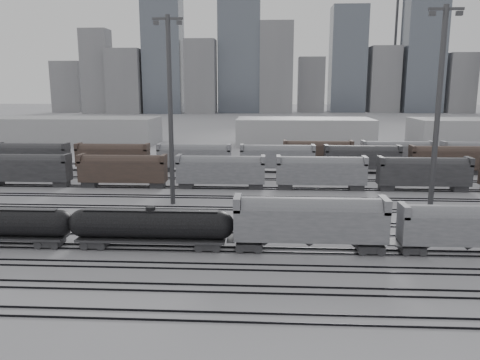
# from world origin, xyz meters

# --- Properties ---
(ground) EXTENTS (900.00, 900.00, 0.00)m
(ground) POSITION_xyz_m (0.00, 0.00, 0.00)
(ground) COLOR #B1B0B5
(ground) RESTS_ON ground
(tracks) EXTENTS (220.00, 71.50, 0.16)m
(tracks) POSITION_xyz_m (0.00, 17.50, 0.08)
(tracks) COLOR black
(tracks) RESTS_ON ground
(tank_car_b) EXTENTS (17.80, 2.97, 4.40)m
(tank_car_b) POSITION_xyz_m (-13.47, 1.00, 2.54)
(tank_car_b) COLOR #262629
(tank_car_b) RESTS_ON ground
(hopper_car_a) EXTENTS (15.89, 3.16, 5.68)m
(hopper_car_a) POSITION_xyz_m (3.31, 1.00, 3.51)
(hopper_car_a) COLOR #262629
(hopper_car_a) RESTS_ON ground
(hopper_car_b) EXTENTS (14.16, 2.81, 5.06)m
(hopper_car_b) POSITION_xyz_m (19.60, 1.00, 3.13)
(hopper_car_b) COLOR #262629
(hopper_car_b) RESTS_ON ground
(light_mast_b) EXTENTS (4.30, 0.69, 26.86)m
(light_mast_b) POSITION_xyz_m (-15.08, 20.62, 14.25)
(light_mast_b) COLOR #3C3C3F
(light_mast_b) RESTS_ON ground
(light_mast_c) EXTENTS (4.31, 0.69, 26.96)m
(light_mast_c) POSITION_xyz_m (20.48, 15.09, 14.30)
(light_mast_c) COLOR #3C3C3F
(light_mast_c) RESTS_ON ground
(bg_string_near) EXTENTS (151.00, 3.00, 5.60)m
(bg_string_near) POSITION_xyz_m (8.00, 32.00, 2.80)
(bg_string_near) COLOR gray
(bg_string_near) RESTS_ON ground
(bg_string_mid) EXTENTS (151.00, 3.00, 5.60)m
(bg_string_mid) POSITION_xyz_m (18.00, 48.00, 2.80)
(bg_string_mid) COLOR #262629
(bg_string_mid) RESTS_ON ground
(bg_string_far) EXTENTS (66.00, 3.00, 5.60)m
(bg_string_far) POSITION_xyz_m (35.50, 56.00, 2.80)
(bg_string_far) COLOR #4A372F
(bg_string_far) RESTS_ON ground
(warehouse_left) EXTENTS (50.00, 18.00, 8.00)m
(warehouse_left) POSITION_xyz_m (-60.00, 95.00, 4.00)
(warehouse_left) COLOR #ACACAF
(warehouse_left) RESTS_ON ground
(warehouse_mid) EXTENTS (40.00, 18.00, 8.00)m
(warehouse_mid) POSITION_xyz_m (10.00, 95.00, 4.00)
(warehouse_mid) COLOR #ACACAF
(warehouse_mid) RESTS_ON ground
(warehouse_right) EXTENTS (35.00, 18.00, 8.00)m
(warehouse_right) POSITION_xyz_m (60.00, 95.00, 4.00)
(warehouse_right) COLOR #ACACAF
(warehouse_right) RESTS_ON ground
(skyline) EXTENTS (316.00, 22.40, 95.00)m
(skyline) POSITION_xyz_m (10.84, 280.00, 34.73)
(skyline) COLOR gray
(skyline) RESTS_ON ground
(crane_left) EXTENTS (42.00, 1.80, 100.00)m
(crane_left) POSITION_xyz_m (-28.74, 305.00, 57.39)
(crane_left) COLOR #3C3C3F
(crane_left) RESTS_ON ground
(crane_right) EXTENTS (42.00, 1.80, 100.00)m
(crane_right) POSITION_xyz_m (91.26, 305.00, 57.39)
(crane_right) COLOR #3C3C3F
(crane_right) RESTS_ON ground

